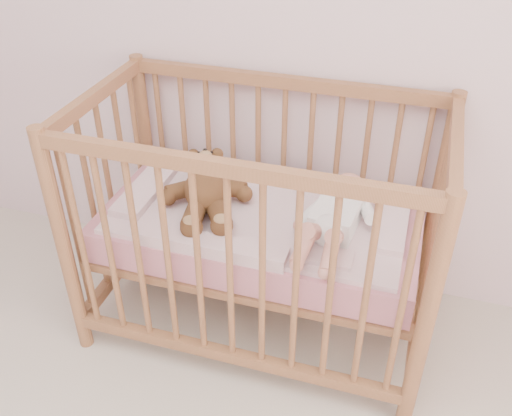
% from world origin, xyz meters
% --- Properties ---
extents(crib, '(1.36, 0.76, 1.00)m').
position_xyz_m(crib, '(0.07, 1.60, 0.50)').
color(crib, '#9F6643').
rests_on(crib, floor).
extents(mattress, '(1.22, 0.62, 0.13)m').
position_xyz_m(mattress, '(0.07, 1.60, 0.49)').
color(mattress, '#CC7F8F').
rests_on(mattress, crib).
extents(blanket, '(1.10, 0.58, 0.06)m').
position_xyz_m(blanket, '(0.07, 1.60, 0.56)').
color(blanket, '#D1909A').
rests_on(blanket, mattress).
extents(baby, '(0.34, 0.61, 0.14)m').
position_xyz_m(baby, '(0.36, 1.58, 0.64)').
color(baby, white).
rests_on(baby, blanket).
extents(teddy_bear, '(0.54, 0.63, 0.15)m').
position_xyz_m(teddy_bear, '(-0.14, 1.58, 0.65)').
color(teddy_bear, brown).
rests_on(teddy_bear, blanket).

